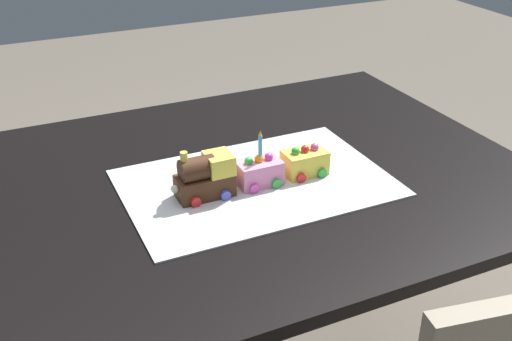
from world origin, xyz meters
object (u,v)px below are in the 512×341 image
Objects in this scene: dining_table at (232,216)px; cake_locomotive at (205,177)px; cake_car_caboose_bubblegum at (259,172)px; birthday_candle at (260,143)px; cake_car_tanker_lemon at (305,162)px.

cake_locomotive is at bearing -144.93° from dining_table.
birthday_candle is at bearing 0.00° from cake_car_caboose_bubblegum.
cake_car_tanker_lemon is at bearing -0.00° from birthday_candle.
birthday_candle is at bearing 0.00° from cake_locomotive.
dining_table is 10.00× the size of cake_locomotive.
birthday_candle is (-0.11, 0.00, 0.07)m from cake_car_tanker_lemon.
cake_locomotive is at bearing 180.00° from cake_car_caboose_bubblegum.
cake_car_caboose_bubblegum is (0.04, -0.06, 0.14)m from dining_table.
cake_locomotive reaches higher than cake_car_tanker_lemon.
cake_car_caboose_bubblegum and cake_car_tanker_lemon have the same top height.
dining_table is at bearing 126.88° from cake_car_caboose_bubblegum.
cake_car_tanker_lemon is at bearing -20.05° from dining_table.
dining_table is 0.16m from cake_car_caboose_bubblegum.
cake_locomotive is 1.40× the size of cake_car_caboose_bubblegum.
cake_locomotive is 0.13m from cake_car_caboose_bubblegum.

